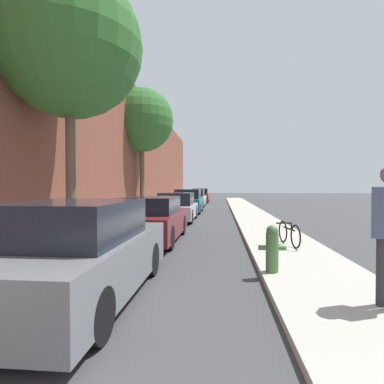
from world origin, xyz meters
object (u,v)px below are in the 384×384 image
at_px(parked_car_red, 200,196).
at_px(parked_car_grey, 79,253).
at_px(parked_car_teal, 188,202).
at_px(street_tree_far, 142,120).
at_px(bicycle, 289,233).
at_px(fire_hydrant, 272,248).
at_px(parked_car_maroon, 151,220).
at_px(street_tree_near, 70,46).
at_px(parked_car_white, 195,198).
at_px(parked_car_silver, 177,208).

bearing_deg(parked_car_red, parked_car_grey, -90.09).
relative_size(parked_car_teal, street_tree_far, 0.54).
bearing_deg(bicycle, parked_car_red, 90.42).
relative_size(parked_car_red, street_tree_far, 0.60).
xyz_separation_m(parked_car_grey, fire_hydrant, (3.05, 1.31, -0.13)).
xyz_separation_m(parked_car_teal, bicycle, (3.86, -10.97, -0.26)).
relative_size(parked_car_maroon, bicycle, 2.87).
bearing_deg(parked_car_grey, street_tree_far, 100.74).
relative_size(parked_car_grey, street_tree_near, 0.57).
bearing_deg(street_tree_far, parked_car_white, 72.10).
relative_size(street_tree_near, street_tree_far, 0.97).
relative_size(parked_car_silver, parked_car_white, 0.86).
distance_m(parked_car_maroon, parked_car_red, 22.06).
distance_m(parked_car_teal, fire_hydrant, 13.92).
bearing_deg(street_tree_far, parked_car_silver, -49.89).
xyz_separation_m(parked_car_red, street_tree_near, (-1.81, -23.67, 4.63)).
distance_m(parked_car_silver, parked_car_white, 10.58).
relative_size(parked_car_white, street_tree_near, 0.64).
bearing_deg(parked_car_silver, parked_car_grey, -90.03).
xyz_separation_m(parked_car_grey, parked_car_white, (-0.05, 20.81, -0.02)).
bearing_deg(parked_car_teal, parked_car_red, 90.09).
bearing_deg(parked_car_red, street_tree_far, -100.57).
bearing_deg(parked_car_red, bicycle, -80.42).
xyz_separation_m(parked_car_white, fire_hydrant, (3.10, -19.50, -0.11)).
relative_size(fire_hydrant, bicycle, 0.59).
distance_m(fire_hydrant, bicycle, 2.76).
height_order(parked_car_silver, fire_hydrant, parked_car_silver).
bearing_deg(parked_car_white, street_tree_near, -95.56).
height_order(parked_car_maroon, fire_hydrant, parked_car_maroon).
bearing_deg(parked_car_teal, parked_car_white, 91.09).
xyz_separation_m(fire_hydrant, bicycle, (0.87, 2.62, -0.13)).
xyz_separation_m(parked_car_silver, parked_car_teal, (0.06, 4.67, 0.05)).
bearing_deg(parked_car_teal, bicycle, -70.63).
height_order(parked_car_teal, parked_car_red, parked_car_teal).
bearing_deg(street_tree_far, parked_car_grey, -79.26).
height_order(parked_car_teal, bicycle, parked_car_teal).
relative_size(street_tree_near, bicycle, 4.81).
distance_m(street_tree_near, fire_hydrant, 7.02).
relative_size(parked_car_teal, bicycle, 2.71).
height_order(parked_car_teal, street_tree_near, street_tree_near).
bearing_deg(street_tree_near, parked_car_red, 85.63).
height_order(parked_car_maroon, bicycle, parked_car_maroon).
xyz_separation_m(parked_car_white, parked_car_red, (0.09, 6.07, 0.01)).
bearing_deg(parked_car_silver, parked_car_red, 89.87).
distance_m(parked_car_white, fire_hydrant, 19.75).
bearing_deg(bicycle, street_tree_near, 177.97).
distance_m(parked_car_silver, street_tree_near, 8.61).
relative_size(parked_car_grey, parked_car_maroon, 0.96).
height_order(parked_car_red, fire_hydrant, parked_car_red).
bearing_deg(parked_car_maroon, parked_car_teal, 89.52).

